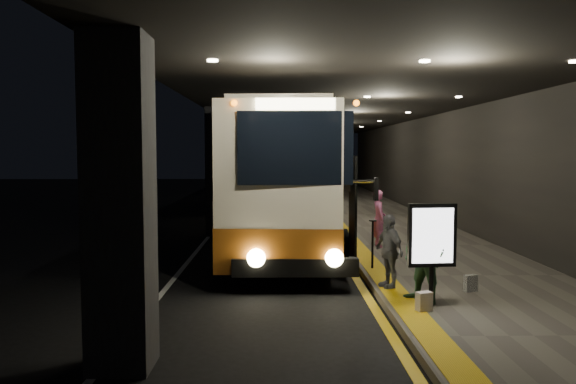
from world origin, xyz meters
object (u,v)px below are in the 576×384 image
object	(u,v)px
coach_main	(289,184)
passenger_boarding	(379,218)
bag_plain	(424,302)
info_sign	(432,237)
coach_second	(282,169)
bag_polka	(470,283)
coach_third	(284,164)
passenger_waiting_grey	(389,251)
stanchion_post	(373,245)
passenger_waiting_green	(424,254)

from	to	relation	value
coach_main	passenger_boarding	distance (m)	3.00
bag_plain	info_sign	xyz separation A→B (m)	(0.20, 0.30, 1.07)
coach_second	bag_polka	distance (m)	20.53
coach_main	bag_polka	bearing A→B (deg)	-58.99
coach_third	info_sign	distance (m)	34.77
coach_second	bag_plain	world-z (taller)	coach_second
passenger_waiting_grey	bag_polka	bearing A→B (deg)	54.84
coach_second	bag_polka	size ratio (longest dim) A/B	38.88
bag_plain	stanchion_post	xyz separation A→B (m)	(-0.30, 3.53, 0.40)
coach_second	bag_plain	xyz separation A→B (m)	(2.28, -21.50, -1.60)
passenger_waiting_grey	bag_polka	distance (m)	1.69
passenger_boarding	bag_polka	bearing A→B (deg)	-172.75
coach_third	coach_main	bearing A→B (deg)	-89.30
passenger_boarding	stanchion_post	bearing A→B (deg)	164.96
coach_main	passenger_boarding	world-z (taller)	coach_main
coach_main	bag_polka	xyz separation A→B (m)	(3.43, -6.50, -1.58)
passenger_waiting_grey	stanchion_post	distance (m)	1.84
coach_main	bag_polka	size ratio (longest dim) A/B	38.82
bag_plain	info_sign	world-z (taller)	info_sign
coach_second	passenger_waiting_grey	size ratio (longest dim) A/B	8.56
coach_second	coach_third	world-z (taller)	coach_second
coach_main	passenger_waiting_green	size ratio (longest dim) A/B	7.20
coach_second	passenger_waiting_grey	world-z (taller)	coach_second
passenger_boarding	bag_plain	distance (m)	6.60
passenger_waiting_green	bag_plain	world-z (taller)	passenger_waiting_green
passenger_waiting_green	passenger_waiting_grey	size ratio (longest dim) A/B	1.19
bag_plain	bag_polka	bearing A→B (deg)	46.67
coach_main	bag_plain	size ratio (longest dim) A/B	38.32
bag_plain	coach_second	bearing A→B (deg)	96.04
coach_third	passenger_boarding	distance (m)	28.55
coach_third	bag_polka	xyz separation A→B (m)	(3.32, -33.64, -1.59)
bag_plain	info_sign	size ratio (longest dim) A/B	0.18
coach_second	coach_third	size ratio (longest dim) A/B	1.01
coach_main	info_sign	world-z (taller)	coach_main
passenger_waiting_grey	coach_second	bearing A→B (deg)	163.52
bag_plain	info_sign	distance (m)	1.13
passenger_boarding	bag_polka	world-z (taller)	passenger_boarding
coach_second	stanchion_post	xyz separation A→B (m)	(1.98, -17.97, -1.20)
passenger_boarding	stanchion_post	size ratio (longest dim) A/B	1.45
coach_main	coach_second	size ratio (longest dim) A/B	1.00
coach_main	passenger_waiting_green	xyz separation A→B (m)	(2.30, -7.30, -0.86)
stanchion_post	bag_polka	bearing A→B (deg)	-54.43
passenger_waiting_grey	coach_third	bearing A→B (deg)	160.83
bag_polka	bag_plain	distance (m)	1.84
coach_second	info_sign	world-z (taller)	coach_second
coach_second	bag_polka	world-z (taller)	coach_second
info_sign	stanchion_post	size ratio (longest dim) A/B	1.61
passenger_waiting_green	bag_plain	xyz separation A→B (m)	(-0.14, -0.54, -0.72)
bag_plain	stanchion_post	distance (m)	3.56
coach_main	passenger_waiting_grey	bearing A→B (deg)	-69.74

